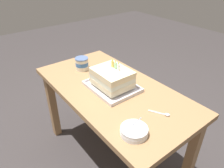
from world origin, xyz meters
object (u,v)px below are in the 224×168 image
object	(u,v)px
bowl_stack	(134,131)
foil_tray	(112,87)
ice_cream_tub	(82,64)
serving_spoon_near_tray	(164,114)
birthday_cake	(112,77)

from	to	relation	value
bowl_stack	foil_tray	bearing A→B (deg)	156.58
ice_cream_tub	serving_spoon_near_tray	xyz separation A→B (m)	(0.77, 0.08, -0.04)
foil_tray	serving_spoon_near_tray	xyz separation A→B (m)	(0.41, 0.06, -0.00)
ice_cream_tub	serving_spoon_near_tray	world-z (taller)	ice_cream_tub
ice_cream_tub	serving_spoon_near_tray	distance (m)	0.78
foil_tray	bowl_stack	distance (m)	0.45
foil_tray	ice_cream_tub	distance (m)	0.37
bowl_stack	serving_spoon_near_tray	distance (m)	0.24
foil_tray	ice_cream_tub	xyz separation A→B (m)	(-0.36, -0.02, 0.04)
foil_tray	bowl_stack	bearing A→B (deg)	-23.42
bowl_stack	serving_spoon_near_tray	size ratio (longest dim) A/B	1.21
foil_tray	ice_cream_tub	world-z (taller)	ice_cream_tub
birthday_cake	bowl_stack	bearing A→B (deg)	-23.43
bowl_stack	ice_cream_tub	world-z (taller)	same
serving_spoon_near_tray	ice_cream_tub	bearing A→B (deg)	-174.03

